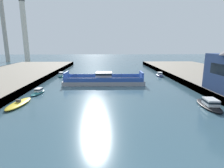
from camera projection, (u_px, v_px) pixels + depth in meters
The scene contains 8 objects.
chain_ferry at pixel (104, 80), 49.83m from camera, with size 22.16×7.39×3.30m.
moored_boat_near_left at pixel (160, 75), 62.02m from camera, with size 2.14×6.38×1.42m.
moored_boat_near_right at pixel (19, 104), 31.96m from camera, with size 2.88×7.59×1.08m.
moored_boat_mid_left at pixel (209, 104), 30.87m from camera, with size 3.39×7.91×1.63m.
moored_boat_far_right at pixel (38, 92), 39.62m from camera, with size 2.32×5.63×1.17m.
moored_boat_upstream_a at pixel (61, 75), 61.12m from camera, with size 2.08×5.25×1.53m.
smokestack_distant_a at pixel (25, 29), 106.36m from camera, with size 3.30×3.30×37.43m.
smokestack_distant_b at pixel (4, 29), 112.42m from camera, with size 2.76×2.76×39.58m.
Camera 1 is at (-1.34, -9.66, 10.62)m, focal length 28.46 mm.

